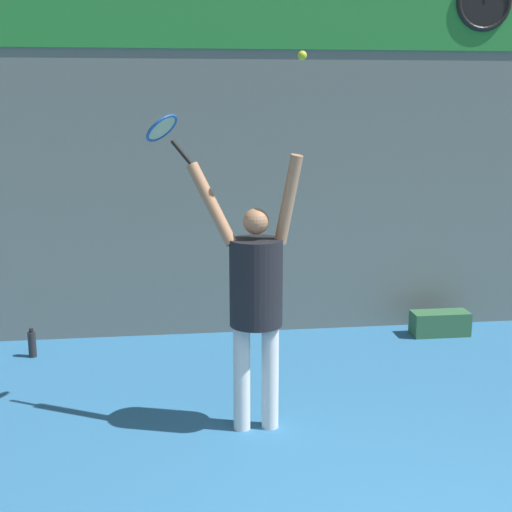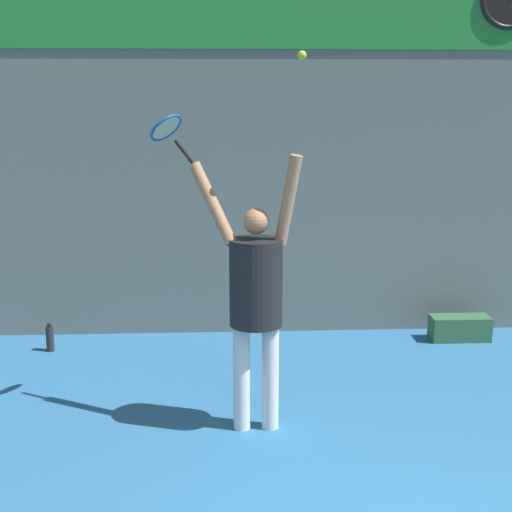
{
  "view_description": "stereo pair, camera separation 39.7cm",
  "coord_description": "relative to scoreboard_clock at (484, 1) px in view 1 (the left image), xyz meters",
  "views": [
    {
      "loc": [
        -1.43,
        -2.53,
        2.48
      ],
      "look_at": [
        -0.79,
        2.52,
        1.36
      ],
      "focal_mm": 50.0,
      "sensor_mm": 36.0,
      "label": 1
    },
    {
      "loc": [
        -1.04,
        -2.57,
        2.48
      ],
      "look_at": [
        -0.79,
        2.52,
        1.36
      ],
      "focal_mm": 50.0,
      "sensor_mm": 36.0,
      "label": 2
    }
  ],
  "objects": [
    {
      "name": "water_bottle",
      "position": [
        -4.65,
        -0.48,
        -3.33
      ],
      "size": [
        0.08,
        0.08,
        0.29
      ],
      "color": "#262628",
      "rests_on": "ground_plane"
    },
    {
      "name": "equipment_bag",
      "position": [
        -0.42,
        -0.34,
        -3.34
      ],
      "size": [
        0.61,
        0.25,
        0.26
      ],
      "color": "#33663F",
      "rests_on": "ground_plane"
    },
    {
      "name": "back_wall",
      "position": [
        -1.87,
        0.08,
        -0.96
      ],
      "size": [
        18.0,
        0.1,
        5.0
      ],
      "color": "slate",
      "rests_on": "ground_plane"
    },
    {
      "name": "tennis_ball",
      "position": [
        -2.35,
        -2.38,
        -0.69
      ],
      "size": [
        0.06,
        0.06,
        0.06
      ],
      "color": "#CCDB2D"
    },
    {
      "name": "scoreboard_clock",
      "position": [
        0.0,
        0.0,
        0.0
      ],
      "size": [
        0.6,
        0.05,
        0.6
      ],
      "color": "black"
    },
    {
      "name": "tennis_racket",
      "position": [
        -3.31,
        -1.94,
        -1.21
      ],
      "size": [
        0.4,
        0.36,
        0.38
      ],
      "color": "black"
    },
    {
      "name": "tennis_player",
      "position": [
        -2.66,
        -2.3,
        -2.38
      ],
      "size": [
        0.85,
        0.48,
        2.11
      ],
      "color": "white",
      "rests_on": "ground_plane"
    }
  ]
}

